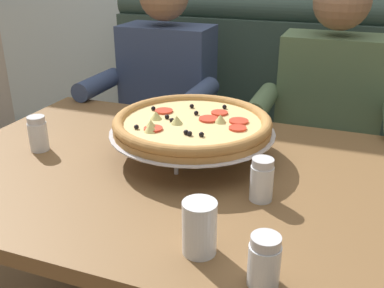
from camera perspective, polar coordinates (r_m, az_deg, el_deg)
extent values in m
cube|color=#384C42|center=(2.16, 6.25, -6.61)|extent=(1.58, 0.60, 0.46)
cube|color=#384C42|center=(2.34, 9.19, 7.72)|extent=(1.58, 0.18, 0.65)
cylinder|color=#384C42|center=(2.27, 9.82, 16.87)|extent=(1.58, 0.14, 0.14)
cube|color=brown|center=(1.25, -2.20, -4.04)|extent=(1.36, 0.93, 0.04)
cylinder|color=black|center=(2.00, -14.03, -5.78)|extent=(0.06, 0.06, 0.71)
cylinder|color=black|center=(1.71, 23.33, -12.52)|extent=(0.06, 0.06, 0.71)
cube|color=#2D3342|center=(1.92, -5.60, -0.38)|extent=(0.34, 0.40, 0.15)
cylinder|color=#2D3342|center=(1.92, -11.26, -11.15)|extent=(0.11, 0.11, 0.46)
cylinder|color=#2D3342|center=(1.84, -5.79, -12.55)|extent=(0.11, 0.11, 0.46)
cube|color=#38476B|center=(2.04, -3.13, 7.26)|extent=(0.40, 0.22, 0.56)
cylinder|color=#38476B|center=(1.94, -12.07, 7.56)|extent=(0.08, 0.28, 0.08)
cylinder|color=#38476B|center=(1.75, 0.93, 6.29)|extent=(0.08, 0.28, 0.08)
cube|color=#2D3342|center=(1.75, 15.91, -3.66)|extent=(0.34, 0.40, 0.15)
cylinder|color=#2D3342|center=(1.71, 10.43, -15.94)|extent=(0.11, 0.11, 0.46)
cylinder|color=#2D3342|center=(1.71, 17.32, -17.00)|extent=(0.11, 0.11, 0.46)
cube|color=#56704C|center=(1.88, 17.27, 4.83)|extent=(0.40, 0.22, 0.56)
cylinder|color=#56704C|center=(1.68, 9.07, 5.33)|extent=(0.08, 0.28, 0.08)
sphere|color=#997051|center=(1.78, 18.83, 17.05)|extent=(0.21, 0.21, 0.21)
cylinder|color=silver|center=(1.19, -2.08, -2.22)|extent=(0.01, 0.01, 0.08)
cylinder|color=silver|center=(1.39, -3.26, 1.61)|extent=(0.01, 0.01, 0.08)
cylinder|color=silver|center=(1.32, 5.39, 0.38)|extent=(0.01, 0.01, 0.08)
torus|color=silver|center=(1.29, 0.03, 1.35)|extent=(0.26, 0.26, 0.01)
cylinder|color=silver|center=(1.28, 0.03, 1.69)|extent=(0.48, 0.48, 0.00)
cylinder|color=#B77F42|center=(1.28, 0.03, 2.14)|extent=(0.46, 0.46, 0.02)
torus|color=#B77F42|center=(1.27, 0.03, 2.94)|extent=(0.46, 0.46, 0.03)
cylinder|color=#E5C17A|center=(1.27, 0.03, 2.73)|extent=(0.40, 0.40, 0.01)
cylinder|color=red|center=(1.22, 5.92, 2.05)|extent=(0.05, 0.05, 0.01)
cylinder|color=red|center=(1.22, -4.94, 2.07)|extent=(0.05, 0.05, 0.01)
cylinder|color=red|center=(1.35, -3.66, 4.28)|extent=(0.05, 0.05, 0.01)
cylinder|color=red|center=(1.28, 2.16, 3.25)|extent=(0.06, 0.06, 0.01)
cylinder|color=red|center=(1.34, 3.57, 4.05)|extent=(0.05, 0.05, 0.01)
cylinder|color=red|center=(1.27, 6.06, 2.95)|extent=(0.06, 0.06, 0.01)
sphere|color=black|center=(1.38, -0.03, 4.92)|extent=(0.01, 0.01, 0.01)
sphere|color=black|center=(1.17, -0.31, 1.35)|extent=(0.01, 0.01, 0.01)
sphere|color=black|center=(1.17, 1.27, 1.30)|extent=(0.01, 0.01, 0.01)
sphere|color=black|center=(1.29, -3.25, 3.53)|extent=(0.01, 0.01, 0.01)
sphere|color=black|center=(1.32, 0.55, 4.03)|extent=(0.01, 0.01, 0.01)
sphere|color=black|center=(1.38, 4.22, 4.81)|extent=(0.01, 0.01, 0.01)
sphere|color=black|center=(1.27, -2.62, 3.09)|extent=(0.01, 0.01, 0.01)
sphere|color=black|center=(1.22, -7.19, 2.20)|extent=(0.01, 0.01, 0.01)
sphere|color=black|center=(1.18, -0.80, 1.52)|extent=(0.01, 0.01, 0.01)
sphere|color=black|center=(1.37, -5.03, 4.60)|extent=(0.01, 0.01, 0.01)
cone|color=#CCC675|center=(1.22, -5.36, 2.59)|extent=(0.04, 0.04, 0.02)
cone|color=#CCC675|center=(1.20, -5.41, 2.14)|extent=(0.04, 0.04, 0.02)
cone|color=#CCC675|center=(1.26, 3.68, 3.31)|extent=(0.04, 0.04, 0.02)
cone|color=#CCC675|center=(1.29, -4.69, 3.74)|extent=(0.04, 0.04, 0.02)
cone|color=#CCC675|center=(1.25, -1.99, 3.15)|extent=(0.04, 0.04, 0.02)
cylinder|color=white|center=(0.83, 9.28, -15.20)|extent=(0.06, 0.06, 0.08)
cylinder|color=#4C6633|center=(0.84, 9.20, -16.16)|extent=(0.05, 0.05, 0.05)
cylinder|color=silver|center=(0.80, 9.52, -12.33)|extent=(0.05, 0.05, 0.02)
cylinder|color=white|center=(1.08, 8.97, -5.02)|extent=(0.06, 0.06, 0.09)
cylinder|color=#A82D19|center=(1.09, 8.90, -6.04)|extent=(0.05, 0.05, 0.04)
cylinder|color=silver|center=(1.06, 9.16, -2.42)|extent=(0.05, 0.05, 0.02)
cylinder|color=white|center=(1.42, -19.23, 0.92)|extent=(0.06, 0.06, 0.09)
cylinder|color=silver|center=(1.42, -19.11, 0.11)|extent=(0.05, 0.05, 0.04)
cylinder|color=silver|center=(1.40, -19.52, 2.97)|extent=(0.05, 0.05, 0.02)
cylinder|color=silver|center=(0.89, 0.97, -10.75)|extent=(0.07, 0.07, 0.11)
cylinder|color=gold|center=(0.90, 0.96, -11.93)|extent=(0.06, 0.06, 0.07)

